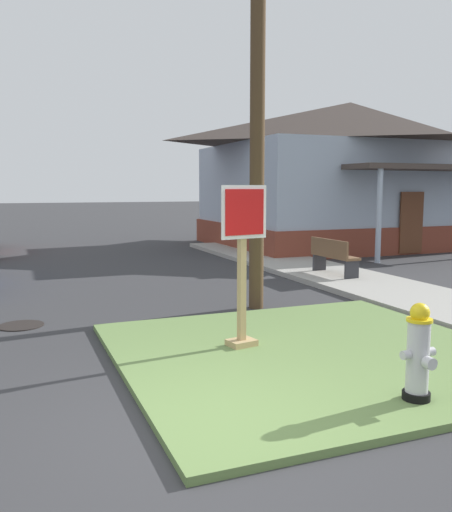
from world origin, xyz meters
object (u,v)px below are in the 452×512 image
stop_sign (242,270)px  street_bench (333,255)px  utility_pole (258,55)px  manhole_cover (21,325)px  fire_hydrant (418,354)px

stop_sign → street_bench: stop_sign is taller
utility_pole → street_bench: bearing=35.6°
manhole_cover → street_bench: 7.32m
fire_hydrant → manhole_cover: (-3.61, 4.86, -0.54)m
street_bench → utility_pole: bearing=-144.4°
fire_hydrant → street_bench: size_ratio=0.65×
manhole_cover → stop_sign: bearing=-42.9°
fire_hydrant → stop_sign: stop_sign is taller
fire_hydrant → street_bench: (3.42, 6.84, 0.04)m
street_bench → utility_pole: utility_pole is taller
fire_hydrant → manhole_cover: size_ratio=1.40×
stop_sign → fire_hydrant: bearing=-69.3°
stop_sign → street_bench: (4.30, 4.50, -0.51)m
street_bench → stop_sign: bearing=-133.7°
fire_hydrant → utility_pole: bearing=85.0°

